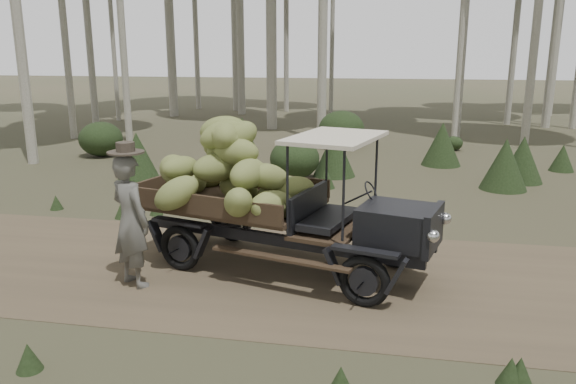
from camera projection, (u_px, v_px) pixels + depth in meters
name	position (u px, v px, depth m)	size (l,w,h in m)	color
ground	(328.00, 277.00, 8.09)	(120.00, 120.00, 0.00)	#473D2B
dirt_track	(328.00, 277.00, 8.08)	(70.00, 4.00, 0.01)	brown
banana_truck	(253.00, 180.00, 8.28)	(4.69, 2.74, 2.27)	black
farmer	(131.00, 219.00, 7.62)	(0.81, 0.72, 2.01)	#585650
undergrowth	(381.00, 210.00, 9.46)	(19.97, 24.54, 1.39)	#233319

